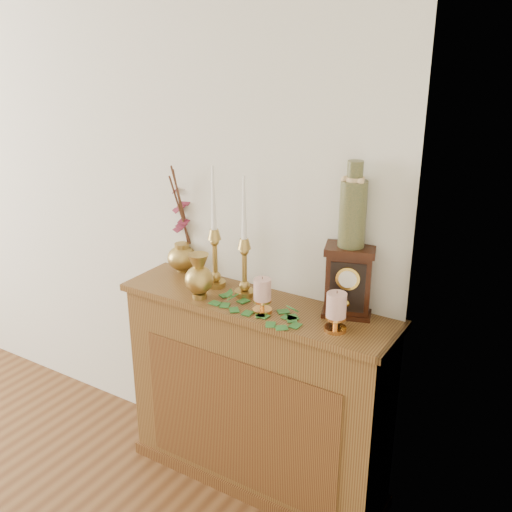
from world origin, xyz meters
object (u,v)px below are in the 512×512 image
Objects in this scene: candlestick_left at (215,248)px; ceramic_vase at (353,209)px; ginger_jar at (183,222)px; bud_vase at (199,277)px; mantel_clock at (349,281)px; candlestick_center at (244,258)px.

ceramic_vase reaches higher than candlestick_left.
candlestick_left is 1.05× the size of ginger_jar.
ceramic_vase is (0.86, -0.05, 0.21)m from ginger_jar.
ginger_jar is at bearing 137.88° from bud_vase.
ginger_jar is at bearing 176.79° from ceramic_vase.
candlestick_left is 0.16m from bud_vase.
bud_vase is at bearing 178.82° from mantel_clock.
ginger_jar is 1.55× the size of ceramic_vase.
candlestick_center is at bearing -171.61° from ceramic_vase.
ginger_jar is 1.78× the size of mantel_clock.
ginger_jar is 0.87m from mantel_clock.
candlestick_left is at bearing -21.67° from ginger_jar.
bud_vase is 0.59× the size of ceramic_vase.
ceramic_vase is (0.61, 0.05, 0.26)m from candlestick_left.
mantel_clock is at bearing -71.36° from ceramic_vase.
candlestick_left reaches higher than candlestick_center.
ginger_jar is (-0.41, 0.11, 0.06)m from candlestick_center.
bud_vase is at bearing -162.30° from ceramic_vase.
mantel_clock is at bearing 4.47° from candlestick_left.
candlestick_center reaches higher than bud_vase.
candlestick_center is at bearing 39.89° from bud_vase.
mantel_clock is at bearing -3.38° from ginger_jar.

